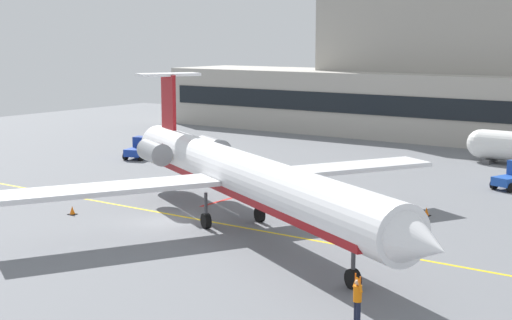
{
  "coord_description": "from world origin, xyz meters",
  "views": [
    {
      "loc": [
        30.31,
        -32.88,
        10.99
      ],
      "look_at": [
        1.49,
        7.09,
        3.0
      ],
      "focal_mm": 53.37,
      "sensor_mm": 36.0,
      "label": 1
    }
  ],
  "objects": [
    {
      "name": "marshaller",
      "position": [
        17.07,
        -7.81,
        1.0
      ],
      "size": [
        0.71,
        0.58,
        1.97
      ],
      "color": "#191E33",
      "rests_on": "ground"
    },
    {
      "name": "safety_cone_alpha",
      "position": [
        6.01,
        10.95,
        0.25
      ],
      "size": [
        0.47,
        0.47,
        0.55
      ],
      "color": "orange",
      "rests_on": "ground"
    },
    {
      "name": "terminal_building",
      "position": [
        0.37,
        46.61,
        7.09
      ],
      "size": [
        73.74,
        12.5,
        20.14
      ],
      "color": "#ADA89E",
      "rests_on": "ground"
    },
    {
      "name": "safety_cone_bravo",
      "position": [
        11.96,
        10.67,
        0.25
      ],
      "size": [
        0.47,
        0.47,
        0.55
      ],
      "color": "orange",
      "rests_on": "ground"
    },
    {
      "name": "ground",
      "position": [
        -0.0,
        0.0,
        -0.05
      ],
      "size": [
        120.0,
        120.0,
        0.11
      ],
      "color": "slate"
    },
    {
      "name": "safety_cone_charlie",
      "position": [
        3.82,
        9.51,
        0.25
      ],
      "size": [
        0.47,
        0.47,
        0.55
      ],
      "color": "orange",
      "rests_on": "ground"
    },
    {
      "name": "safety_cone_delta",
      "position": [
        -6.18,
        -1.95,
        0.25
      ],
      "size": [
        0.47,
        0.47,
        0.55
      ],
      "color": "orange",
      "rests_on": "ground"
    },
    {
      "name": "regional_jet",
      "position": [
        4.47,
        1.36,
        3.17
      ],
      "size": [
        32.07,
        25.38,
        8.48
      ],
      "color": "white",
      "rests_on": "ground"
    },
    {
      "name": "fuel_tank",
      "position": [
        9.71,
        33.0,
        1.61
      ],
      "size": [
        7.08,
        2.81,
        2.91
      ],
      "color": "white",
      "rests_on": "ground"
    },
    {
      "name": "baggage_tug",
      "position": [
        -18.51,
        16.63,
        0.88
      ],
      "size": [
        2.56,
        3.2,
        1.94
      ],
      "color": "#19389E",
      "rests_on": "ground"
    }
  ]
}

